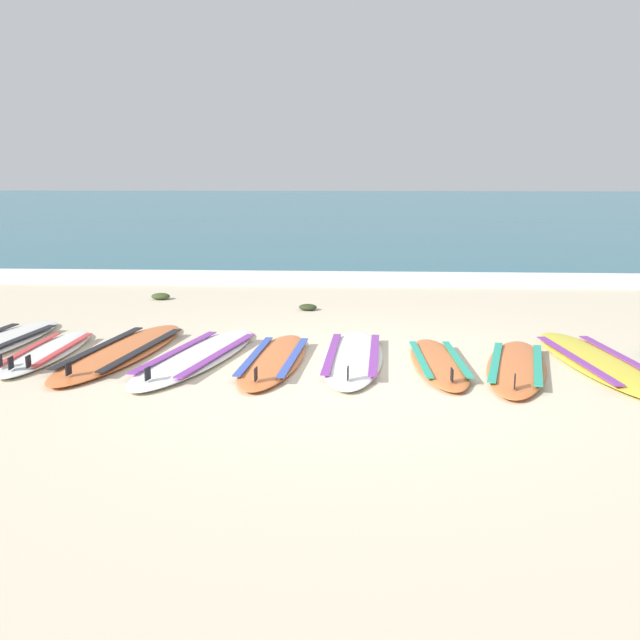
{
  "coord_description": "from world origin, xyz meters",
  "views": [
    {
      "loc": [
        0.13,
        -6.24,
        1.8
      ],
      "look_at": [
        -0.3,
        1.3,
        0.25
      ],
      "focal_mm": 40.28,
      "sensor_mm": 36.0,
      "label": 1
    }
  ],
  "objects_px": {
    "surfboard_3": "(197,356)",
    "surfboard_6": "(438,362)",
    "surfboard_1": "(47,352)",
    "surfboard_4": "(274,360)",
    "surfboard_5": "(353,357)",
    "surfboard_2": "(122,351)",
    "surfboard_7": "(516,366)",
    "surfboard_8": "(599,362)"
  },
  "relations": [
    {
      "from": "surfboard_3",
      "to": "surfboard_6",
      "type": "relative_size",
      "value": 1.33
    },
    {
      "from": "surfboard_8",
      "to": "surfboard_1",
      "type": "bearing_deg",
      "value": 179.12
    },
    {
      "from": "surfboard_2",
      "to": "surfboard_5",
      "type": "bearing_deg",
      "value": -2.49
    },
    {
      "from": "surfboard_1",
      "to": "surfboard_8",
      "type": "distance_m",
      "value": 5.41
    },
    {
      "from": "surfboard_5",
      "to": "surfboard_7",
      "type": "xyz_separation_m",
      "value": [
        1.52,
        -0.27,
        0.0
      ]
    },
    {
      "from": "surfboard_3",
      "to": "surfboard_4",
      "type": "relative_size",
      "value": 1.19
    },
    {
      "from": "surfboard_3",
      "to": "surfboard_5",
      "type": "height_order",
      "value": "same"
    },
    {
      "from": "surfboard_1",
      "to": "surfboard_8",
      "type": "height_order",
      "value": "same"
    },
    {
      "from": "surfboard_5",
      "to": "surfboard_6",
      "type": "relative_size",
      "value": 1.2
    },
    {
      "from": "surfboard_4",
      "to": "surfboard_7",
      "type": "distance_m",
      "value": 2.28
    },
    {
      "from": "surfboard_4",
      "to": "surfboard_5",
      "type": "height_order",
      "value": "same"
    },
    {
      "from": "surfboard_5",
      "to": "surfboard_6",
      "type": "bearing_deg",
      "value": -10.92
    },
    {
      "from": "surfboard_1",
      "to": "surfboard_5",
      "type": "xyz_separation_m",
      "value": [
        3.07,
        -0.02,
        -0.0
      ]
    },
    {
      "from": "surfboard_3",
      "to": "surfboard_4",
      "type": "distance_m",
      "value": 0.77
    },
    {
      "from": "surfboard_7",
      "to": "surfboard_2",
      "type": "bearing_deg",
      "value": 174.52
    },
    {
      "from": "surfboard_6",
      "to": "surfboard_3",
      "type": "bearing_deg",
      "value": 177.5
    },
    {
      "from": "surfboard_1",
      "to": "surfboard_2",
      "type": "bearing_deg",
      "value": 6.14
    },
    {
      "from": "surfboard_7",
      "to": "surfboard_8",
      "type": "xyz_separation_m",
      "value": [
        0.82,
        0.21,
        -0.0
      ]
    },
    {
      "from": "surfboard_2",
      "to": "surfboard_6",
      "type": "bearing_deg",
      "value": -4.7
    },
    {
      "from": "surfboard_1",
      "to": "surfboard_3",
      "type": "bearing_deg",
      "value": -2.88
    },
    {
      "from": "surfboard_3",
      "to": "surfboard_6",
      "type": "bearing_deg",
      "value": -2.5
    },
    {
      "from": "surfboard_3",
      "to": "surfboard_7",
      "type": "height_order",
      "value": "same"
    },
    {
      "from": "surfboard_6",
      "to": "surfboard_8",
      "type": "height_order",
      "value": "same"
    },
    {
      "from": "surfboard_6",
      "to": "surfboard_7",
      "type": "bearing_deg",
      "value": -8.91
    },
    {
      "from": "surfboard_1",
      "to": "surfboard_2",
      "type": "xyz_separation_m",
      "value": [
        0.74,
        0.08,
        -0.0
      ]
    },
    {
      "from": "surfboard_1",
      "to": "surfboard_5",
      "type": "bearing_deg",
      "value": -0.42
    },
    {
      "from": "surfboard_4",
      "to": "surfboard_8",
      "type": "xyz_separation_m",
      "value": [
        3.1,
        0.08,
        -0.0
      ]
    },
    {
      "from": "surfboard_8",
      "to": "surfboard_7",
      "type": "bearing_deg",
      "value": -165.81
    },
    {
      "from": "surfboard_2",
      "to": "surfboard_5",
      "type": "height_order",
      "value": "same"
    },
    {
      "from": "surfboard_1",
      "to": "surfboard_4",
      "type": "xyz_separation_m",
      "value": [
        2.31,
        -0.17,
        -0.0
      ]
    },
    {
      "from": "surfboard_2",
      "to": "surfboard_6",
      "type": "xyz_separation_m",
      "value": [
        3.15,
        -0.26,
        0.0
      ]
    },
    {
      "from": "surfboard_8",
      "to": "surfboard_3",
      "type": "bearing_deg",
      "value": 179.92
    },
    {
      "from": "surfboard_6",
      "to": "surfboard_7",
      "type": "distance_m",
      "value": 0.71
    },
    {
      "from": "surfboard_1",
      "to": "surfboard_4",
      "type": "relative_size",
      "value": 0.9
    },
    {
      "from": "surfboard_1",
      "to": "surfboard_2",
      "type": "distance_m",
      "value": 0.74
    },
    {
      "from": "surfboard_5",
      "to": "surfboard_6",
      "type": "xyz_separation_m",
      "value": [
        0.82,
        -0.16,
        0.0
      ]
    },
    {
      "from": "surfboard_4",
      "to": "surfboard_7",
      "type": "xyz_separation_m",
      "value": [
        2.28,
        -0.12,
        0.0
      ]
    },
    {
      "from": "surfboard_2",
      "to": "surfboard_7",
      "type": "distance_m",
      "value": 3.87
    },
    {
      "from": "surfboard_2",
      "to": "surfboard_8",
      "type": "distance_m",
      "value": 4.68
    },
    {
      "from": "surfboard_4",
      "to": "surfboard_5",
      "type": "relative_size",
      "value": 0.93
    },
    {
      "from": "surfboard_7",
      "to": "surfboard_8",
      "type": "height_order",
      "value": "same"
    },
    {
      "from": "surfboard_7",
      "to": "surfboard_8",
      "type": "relative_size",
      "value": 0.83
    }
  ]
}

